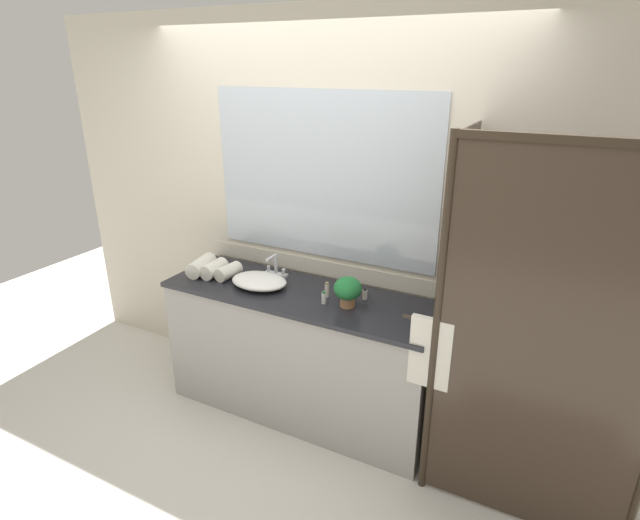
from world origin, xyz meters
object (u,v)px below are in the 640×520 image
rolled_towel_near_edge (201,266)px  rolled_towel_far_edge (228,272)px  amenity_bottle_conditioner (324,298)px  rolled_towel_middle (214,269)px  amenity_bottle_body_wash (327,290)px  sink_basin (259,281)px  amenity_bottle_lotion (365,294)px  faucet (275,269)px  potted_plant (348,290)px

rolled_towel_near_edge → rolled_towel_far_edge: bearing=4.0°
amenity_bottle_conditioner → rolled_towel_middle: (-0.86, 0.04, 0.01)m
amenity_bottle_body_wash → rolled_towel_far_edge: bearing=-176.5°
amenity_bottle_body_wash → rolled_towel_near_edge: (-0.94, -0.06, 0.01)m
sink_basin → amenity_bottle_lotion: 0.70m
faucet → amenity_bottle_body_wash: size_ratio=1.73×
amenity_bottle_lotion → sink_basin: bearing=-168.6°
amenity_bottle_conditioner → amenity_bottle_lotion: bearing=41.0°
amenity_bottle_lotion → rolled_towel_middle: rolled_towel_middle is taller
rolled_towel_middle → rolled_towel_far_edge: size_ratio=1.06×
amenity_bottle_lotion → rolled_towel_middle: size_ratio=0.37×
faucet → rolled_towel_middle: bearing=-152.2°
sink_basin → rolled_towel_far_edge: rolled_towel_far_edge is taller
faucet → amenity_bottle_conditioner: bearing=-25.1°
faucet → sink_basin: bearing=-90.0°
rolled_towel_near_edge → rolled_towel_middle: (0.11, 0.00, -0.00)m
rolled_towel_near_edge → rolled_towel_far_edge: rolled_towel_near_edge is taller
rolled_towel_far_edge → potted_plant: bearing=-1.0°
amenity_bottle_conditioner → amenity_bottle_body_wash: 0.10m
amenity_bottle_conditioner → rolled_towel_middle: 0.86m
faucet → potted_plant: size_ratio=0.91×
amenity_bottle_lotion → amenity_bottle_conditioner: bearing=-139.0°
sink_basin → rolled_towel_far_edge: bearing=176.5°
faucet → amenity_bottle_conditioner: 0.54m
potted_plant → rolled_towel_near_edge: (-1.11, 0.00, -0.05)m
rolled_towel_far_edge → amenity_bottle_conditioner: bearing=-3.7°
sink_basin → rolled_towel_middle: size_ratio=1.94×
amenity_bottle_conditioner → rolled_towel_far_edge: bearing=176.3°
amenity_bottle_body_wash → rolled_towel_far_edge: (-0.72, -0.04, 0.00)m
sink_basin → faucet: (0.00, 0.20, 0.01)m
sink_basin → amenity_bottle_lotion: (0.69, 0.14, -0.00)m
sink_basin → rolled_towel_far_edge: size_ratio=2.06×
amenity_bottle_lotion → amenity_bottle_body_wash: (-0.22, -0.08, 0.01)m
amenity_bottle_lotion → rolled_towel_near_edge: rolled_towel_near_edge is taller
potted_plant → amenity_bottle_lotion: 0.17m
rolled_towel_near_edge → rolled_towel_middle: rolled_towel_near_edge is taller
faucet → rolled_towel_middle: faucet is taller
sink_basin → rolled_towel_near_edge: bearing=179.9°
potted_plant → rolled_towel_near_edge: bearing=180.0°
potted_plant → rolled_towel_far_edge: 0.90m
amenity_bottle_conditioner → amenity_bottle_lotion: 0.26m
amenity_bottle_lotion → amenity_bottle_body_wash: bearing=-160.4°
rolled_towel_middle → rolled_towel_far_edge: (0.11, 0.01, -0.00)m
amenity_bottle_lotion → rolled_towel_near_edge: bearing=-173.2°
amenity_bottle_body_wash → rolled_towel_far_edge: amenity_bottle_body_wash is taller
amenity_bottle_body_wash → rolled_towel_middle: 0.84m
sink_basin → rolled_towel_near_edge: rolled_towel_near_edge is taller
amenity_bottle_lotion → faucet: bearing=175.1°
amenity_bottle_lotion → rolled_towel_near_edge: 1.18m
potted_plant → rolled_towel_near_edge: potted_plant is taller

